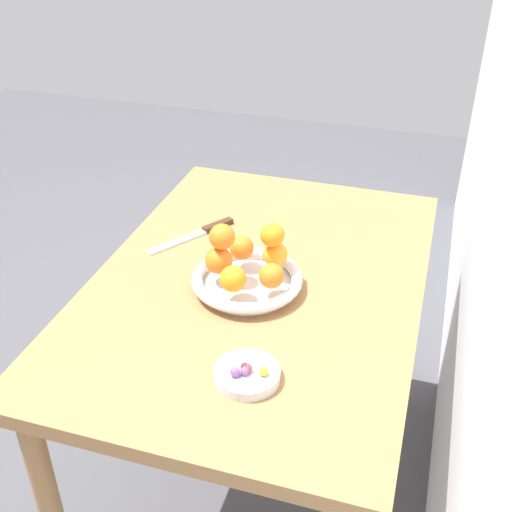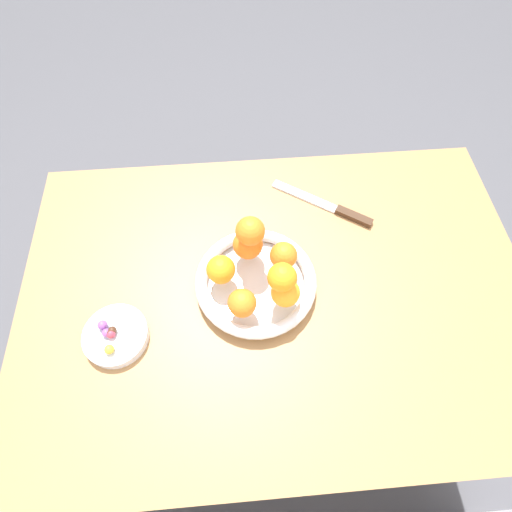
% 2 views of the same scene
% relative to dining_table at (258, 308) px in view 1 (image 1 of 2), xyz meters
% --- Properties ---
extents(ground_plane, '(6.00, 6.00, 0.00)m').
position_rel_dining_table_xyz_m(ground_plane, '(0.00, 0.00, -0.65)').
color(ground_plane, '#4C4C51').
extents(dining_table, '(1.10, 0.76, 0.74)m').
position_rel_dining_table_xyz_m(dining_table, '(0.00, 0.00, 0.00)').
color(dining_table, '#9E7042').
rests_on(dining_table, ground_plane).
extents(fruit_bowl, '(0.26, 0.26, 0.04)m').
position_rel_dining_table_xyz_m(fruit_bowl, '(0.04, -0.01, 0.11)').
color(fruit_bowl, silver).
rests_on(fruit_bowl, dining_table).
extents(candy_dish, '(0.13, 0.13, 0.02)m').
position_rel_dining_table_xyz_m(candy_dish, '(0.33, 0.08, 0.10)').
color(candy_dish, silver).
rests_on(candy_dish, dining_table).
extents(orange_0, '(0.06, 0.06, 0.06)m').
position_rel_dining_table_xyz_m(orange_0, '(0.06, -0.08, 0.16)').
color(orange_0, orange).
rests_on(orange_0, fruit_bowl).
extents(orange_1, '(0.06, 0.06, 0.06)m').
position_rel_dining_table_xyz_m(orange_1, '(0.11, -0.02, 0.16)').
color(orange_1, orange).
rests_on(orange_1, fruit_bowl).
extents(orange_2, '(0.06, 0.06, 0.06)m').
position_rel_dining_table_xyz_m(orange_2, '(0.08, 0.05, 0.16)').
color(orange_2, orange).
rests_on(orange_2, fruit_bowl).
extents(orange_3, '(0.06, 0.06, 0.06)m').
position_rel_dining_table_xyz_m(orange_3, '(-0.01, 0.04, 0.16)').
color(orange_3, orange).
rests_on(orange_3, fruit_bowl).
extents(orange_4, '(0.06, 0.06, 0.06)m').
position_rel_dining_table_xyz_m(orange_4, '(-0.02, -0.05, 0.16)').
color(orange_4, orange).
rests_on(orange_4, fruit_bowl).
extents(orange_5, '(0.06, 0.06, 0.06)m').
position_rel_dining_table_xyz_m(orange_5, '(-0.00, 0.03, 0.21)').
color(orange_5, orange).
rests_on(orange_5, orange_3).
extents(orange_6, '(0.06, 0.06, 0.06)m').
position_rel_dining_table_xyz_m(orange_6, '(0.05, -0.07, 0.22)').
color(orange_6, orange).
rests_on(orange_6, orange_0).
extents(candy_ball_0, '(0.02, 0.02, 0.02)m').
position_rel_dining_table_xyz_m(candy_ball_0, '(0.34, 0.08, 0.12)').
color(candy_ball_0, '#472819').
rests_on(candy_ball_0, candy_dish).
extents(candy_ball_1, '(0.02, 0.02, 0.02)m').
position_rel_dining_table_xyz_m(candy_ball_1, '(0.33, 0.08, 0.12)').
color(candy_ball_1, '#C6384C').
rests_on(candy_ball_1, candy_dish).
extents(candy_ball_2, '(0.02, 0.02, 0.02)m').
position_rel_dining_table_xyz_m(candy_ball_2, '(0.34, 0.08, 0.12)').
color(candy_ball_2, '#8C4C99').
rests_on(candy_ball_2, candy_dish).
extents(candy_ball_3, '(0.02, 0.02, 0.02)m').
position_rel_dining_table_xyz_m(candy_ball_3, '(0.33, 0.07, 0.12)').
color(candy_ball_3, '#472819').
rests_on(candy_ball_3, candy_dish).
extents(candy_ball_4, '(0.02, 0.02, 0.02)m').
position_rel_dining_table_xyz_m(candy_ball_4, '(0.35, 0.06, 0.12)').
color(candy_ball_4, '#8C4C99').
rests_on(candy_ball_4, candy_dish).
extents(candy_ball_5, '(0.02, 0.02, 0.02)m').
position_rel_dining_table_xyz_m(candy_ball_5, '(0.33, 0.11, 0.12)').
color(candy_ball_5, gold).
rests_on(candy_ball_5, candy_dish).
extents(knife, '(0.23, 0.16, 0.01)m').
position_rel_dining_table_xyz_m(knife, '(-0.15, -0.21, 0.09)').
color(knife, '#3F2819').
rests_on(knife, dining_table).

